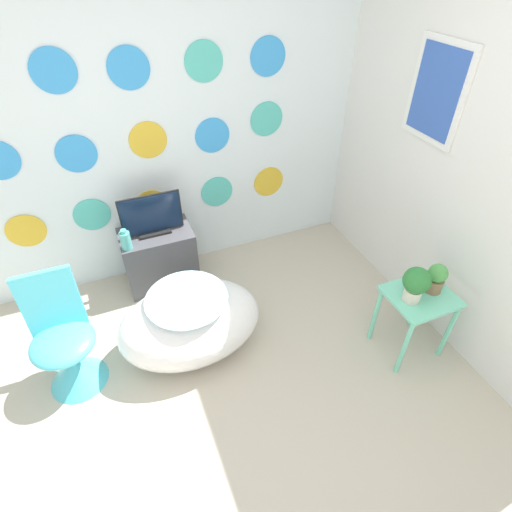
# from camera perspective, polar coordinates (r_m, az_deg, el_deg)

# --- Properties ---
(ground_plane) EXTENTS (12.00, 12.00, 0.00)m
(ground_plane) POSITION_cam_1_polar(r_m,az_deg,el_deg) (2.46, -0.22, -31.17)
(ground_plane) COLOR #BCB29E
(wall_back_dotted) EXTENTS (4.37, 0.05, 2.60)m
(wall_back_dotted) POSITION_cam_1_polar(r_m,az_deg,el_deg) (3.04, -16.21, 18.30)
(wall_back_dotted) COLOR white
(wall_back_dotted) RESTS_ON ground_plane
(wall_right) EXTENTS (0.06, 3.07, 2.60)m
(wall_right) POSITION_cam_1_polar(r_m,az_deg,el_deg) (2.88, 24.93, 15.23)
(wall_right) COLOR silver
(wall_right) RESTS_ON ground_plane
(bathtub) EXTENTS (0.96, 0.65, 0.51)m
(bathtub) POSITION_cam_1_polar(r_m,az_deg,el_deg) (2.77, -9.36, -9.43)
(bathtub) COLOR white
(bathtub) RESTS_ON ground_plane
(chair) EXTENTS (0.38, 0.38, 0.81)m
(chair) POSITION_cam_1_polar(r_m,az_deg,el_deg) (2.83, -25.15, -12.60)
(chair) COLOR #4CC6DB
(chair) RESTS_ON ground_plane
(tv_cabinet) EXTENTS (0.56, 0.36, 0.49)m
(tv_cabinet) POSITION_cam_1_polar(r_m,az_deg,el_deg) (3.35, -13.58, -0.15)
(tv_cabinet) COLOR #4C4C51
(tv_cabinet) RESTS_ON ground_plane
(tv) EXTENTS (0.46, 0.12, 0.33)m
(tv) POSITION_cam_1_polar(r_m,az_deg,el_deg) (3.12, -14.68, 5.47)
(tv) COLOR black
(tv) RESTS_ON tv_cabinet
(vase) EXTENTS (0.08, 0.08, 0.17)m
(vase) POSITION_cam_1_polar(r_m,az_deg,el_deg) (3.05, -18.13, 2.15)
(vase) COLOR #51B2AD
(vase) RESTS_ON tv_cabinet
(side_table) EXTENTS (0.41, 0.36, 0.51)m
(side_table) POSITION_cam_1_polar(r_m,az_deg,el_deg) (2.83, 22.04, -6.67)
(side_table) COLOR #72D8B7
(side_table) RESTS_ON ground_plane
(potted_plant_left) EXTENTS (0.17, 0.17, 0.25)m
(potted_plant_left) POSITION_cam_1_polar(r_m,az_deg,el_deg) (2.61, 21.89, -3.61)
(potted_plant_left) COLOR beige
(potted_plant_left) RESTS_ON side_table
(potted_plant_right) EXTENTS (0.12, 0.12, 0.20)m
(potted_plant_right) POSITION_cam_1_polar(r_m,az_deg,el_deg) (2.76, 24.36, -2.84)
(potted_plant_right) COLOR #8C6B4C
(potted_plant_right) RESTS_ON side_table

